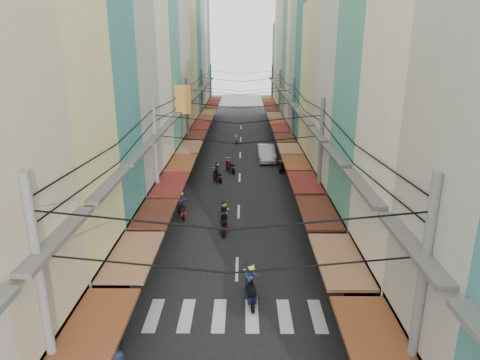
{
  "coord_description": "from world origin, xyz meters",
  "views": [
    {
      "loc": [
        0.31,
        -21.66,
        11.03
      ],
      "look_at": [
        0.11,
        4.93,
        2.65
      ],
      "focal_mm": 32.0,
      "sensor_mm": 36.0,
      "label": 1
    }
  ],
  "objects_px": {
    "market_umbrella": "(350,220)",
    "traffic_sign": "(326,218)",
    "bicycle": "(389,280)",
    "white_car": "(266,160)"
  },
  "relations": [
    {
      "from": "traffic_sign",
      "to": "bicycle",
      "type": "bearing_deg",
      "value": -45.51
    },
    {
      "from": "traffic_sign",
      "to": "market_umbrella",
      "type": "bearing_deg",
      "value": -31.5
    },
    {
      "from": "bicycle",
      "to": "traffic_sign",
      "type": "height_order",
      "value": "traffic_sign"
    },
    {
      "from": "bicycle",
      "to": "traffic_sign",
      "type": "bearing_deg",
      "value": 44.57
    },
    {
      "from": "market_umbrella",
      "to": "traffic_sign",
      "type": "relative_size",
      "value": 0.91
    },
    {
      "from": "white_car",
      "to": "market_umbrella",
      "type": "bearing_deg",
      "value": -83.07
    },
    {
      "from": "bicycle",
      "to": "market_umbrella",
      "type": "relative_size",
      "value": 0.54
    },
    {
      "from": "market_umbrella",
      "to": "white_car",
      "type": "bearing_deg",
      "value": 98.94
    },
    {
      "from": "bicycle",
      "to": "market_umbrella",
      "type": "height_order",
      "value": "market_umbrella"
    },
    {
      "from": "bicycle",
      "to": "white_car",
      "type": "bearing_deg",
      "value": 12.08
    }
  ]
}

